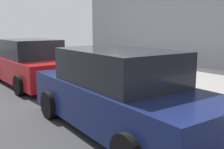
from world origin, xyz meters
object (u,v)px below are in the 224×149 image
object	(u,v)px
suitcase_teal_6	(116,73)
suitcase_navy_2	(154,83)
suitcase_black_1	(167,86)
suitcase_maroon_4	(131,76)
parked_car_navy_0	(119,93)
suitcase_red_10	(89,68)
bollard_post	(74,63)
suitcase_olive_5	(124,75)
suitcase_navy_9	(97,67)
suitcase_red_3	(144,79)
suitcase_silver_0	(183,88)
suitcase_silver_7	(107,73)
fire_hydrant	(82,63)
suitcase_black_8	(103,72)
parked_car_red_1	(30,63)

from	to	relation	value
suitcase_teal_6	suitcase_navy_2	bearing A→B (deg)	177.63
suitcase_black_1	suitcase_maroon_4	distance (m)	1.51
suitcase_navy_2	parked_car_navy_0	xyz separation A→B (m)	(-1.39, 2.39, 0.33)
suitcase_red_10	bollard_post	bearing A→B (deg)	5.30
suitcase_olive_5	suitcase_red_10	world-z (taller)	suitcase_olive_5
suitcase_navy_9	parked_car_navy_0	world-z (taller)	parked_car_navy_0
suitcase_maroon_4	suitcase_navy_9	xyz separation A→B (m)	(2.29, -0.11, 0.02)
suitcase_red_3	suitcase_olive_5	distance (m)	1.07
suitcase_silver_0	suitcase_maroon_4	world-z (taller)	suitcase_maroon_4
suitcase_red_3	suitcase_silver_7	world-z (taller)	suitcase_red_3
suitcase_navy_2	suitcase_maroon_4	bearing A→B (deg)	3.10
suitcase_olive_5	bollard_post	xyz separation A→B (m)	(3.38, 0.21, 0.08)
suitcase_red_10	parked_car_navy_0	bearing A→B (deg)	155.47
parked_car_navy_0	suitcase_navy_9	bearing A→B (deg)	-27.41
suitcase_red_10	parked_car_navy_0	size ratio (longest dim) A/B	0.14
bollard_post	parked_car_navy_0	world-z (taller)	parked_car_navy_0
suitcase_black_1	suitcase_red_10	bearing A→B (deg)	0.99
parked_car_navy_0	suitcase_teal_6	bearing A→B (deg)	-35.77
suitcase_silver_0	suitcase_silver_7	size ratio (longest dim) A/B	0.93
suitcase_silver_0	parked_car_navy_0	bearing A→B (deg)	99.07
fire_hydrant	suitcase_maroon_4	bearing A→B (deg)	178.71
suitcase_maroon_4	fire_hydrant	xyz separation A→B (m)	(3.44, -0.08, 0.05)
suitcase_navy_2	suitcase_red_3	bearing A→B (deg)	-4.42
suitcase_red_10	suitcase_silver_7	bearing A→B (deg)	179.28
suitcase_navy_2	suitcase_black_8	bearing A→B (deg)	-1.09
suitcase_maroon_4	suitcase_red_3	bearing A→B (deg)	-170.15
suitcase_navy_2	suitcase_maroon_4	world-z (taller)	suitcase_maroon_4
suitcase_black_1	parked_car_navy_0	distance (m)	2.63
suitcase_navy_9	parked_car_red_1	world-z (taller)	parked_car_red_1
suitcase_silver_7	parked_car_red_1	bearing A→B (deg)	54.96
suitcase_navy_9	bollard_post	bearing A→B (deg)	6.38
suitcase_teal_6	suitcase_black_8	world-z (taller)	suitcase_teal_6
suitcase_navy_9	suitcase_red_10	size ratio (longest dim) A/B	1.62
bollard_post	suitcase_black_1	bearing A→B (deg)	-178.10
suitcase_silver_7	suitcase_red_10	distance (m)	1.33
parked_car_red_1	suitcase_navy_2	bearing A→B (deg)	-149.89
suitcase_maroon_4	fire_hydrant	distance (m)	3.44
suitcase_silver_0	suitcase_red_10	size ratio (longest dim) A/B	1.10
suitcase_olive_5	suitcase_silver_7	world-z (taller)	suitcase_olive_5
suitcase_silver_7	suitcase_navy_9	distance (m)	0.86
suitcase_red_10	suitcase_teal_6	bearing A→B (deg)	-176.49
suitcase_navy_2	suitcase_black_8	world-z (taller)	suitcase_navy_2
suitcase_navy_2	suitcase_red_10	world-z (taller)	suitcase_navy_2
suitcase_navy_2	suitcase_navy_9	distance (m)	3.32
suitcase_teal_6	bollard_post	xyz separation A→B (m)	(2.89, 0.21, 0.08)
bollard_post	suitcase_maroon_4	bearing A→B (deg)	-178.94
suitcase_silver_0	suitcase_black_1	size ratio (longest dim) A/B	1.12
suitcase_navy_2	suitcase_red_10	size ratio (longest dim) A/B	1.20
suitcase_olive_5	parked_car_red_1	distance (m)	3.58
suitcase_teal_6	suitcase_olive_5	bearing A→B (deg)	179.92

